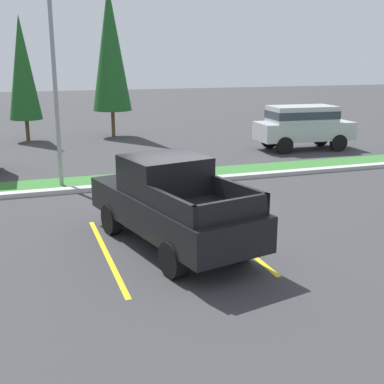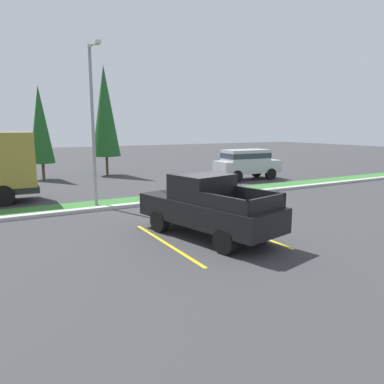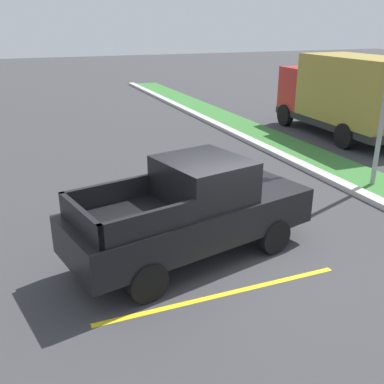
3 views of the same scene
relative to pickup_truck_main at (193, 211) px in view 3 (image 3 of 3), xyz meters
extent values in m
plane|color=#38383A|center=(0.67, 0.76, -1.04)|extent=(120.00, 120.00, 0.00)
cube|color=yellow|center=(-1.54, -0.05, -1.04)|extent=(0.12, 4.80, 0.01)
cube|color=yellow|center=(1.56, -0.05, -1.04)|extent=(0.12, 4.80, 0.01)
cylinder|color=black|center=(-1.16, 1.27, -0.66)|extent=(0.44, 0.80, 0.76)
cylinder|color=black|center=(0.49, 1.65, -0.66)|extent=(0.44, 0.80, 0.76)
cylinder|color=black|center=(-0.47, -1.75, -0.66)|extent=(0.44, 0.80, 0.76)
cylinder|color=black|center=(1.19, -1.37, -0.66)|extent=(0.44, 0.80, 0.76)
cube|color=black|center=(0.01, -0.05, -0.16)|extent=(3.01, 5.49, 0.76)
cube|color=black|center=(-0.06, 0.24, 0.64)|extent=(2.07, 1.95, 0.84)
cube|color=#2D3842|center=(-0.24, 1.04, 0.69)|extent=(1.59, 0.42, 0.63)
cube|color=black|center=(-0.49, -1.65, 0.44)|extent=(0.52, 1.87, 0.44)
cube|color=black|center=(1.16, -1.27, 0.44)|extent=(0.52, 1.87, 0.44)
cube|color=black|center=(0.54, -2.34, 0.44)|extent=(1.78, 0.50, 0.44)
cube|color=silver|center=(-0.56, 2.44, -0.40)|extent=(1.80, 0.56, 0.28)
cylinder|color=black|center=(-10.10, 8.84, -0.54)|extent=(1.01, 0.33, 1.00)
cylinder|color=black|center=(-10.04, 11.04, -0.54)|extent=(1.01, 0.33, 1.00)
cylinder|color=black|center=(-5.70, 8.72, -0.54)|extent=(1.01, 0.33, 1.00)
cube|color=#262626|center=(-7.47, 9.87, -0.39)|extent=(6.86, 2.49, 0.30)
cube|color=#AD231E|center=(-10.02, 9.94, 0.71)|extent=(1.66, 2.34, 1.90)
cube|color=#2D3842|center=(-10.84, 9.96, 0.96)|extent=(0.12, 2.10, 0.90)
cube|color=olive|center=(-6.67, 9.85, 1.06)|extent=(5.07, 2.54, 2.60)
camera|label=1|loc=(-3.20, -10.86, 3.26)|focal=47.49mm
camera|label=2|loc=(-6.38, -10.24, 2.60)|focal=34.58mm
camera|label=3|loc=(7.72, -3.14, 3.63)|focal=41.34mm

